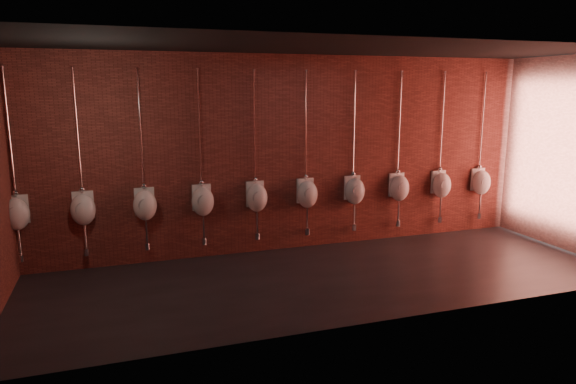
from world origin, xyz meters
The scene contains 12 objects.
ground centered at (0.00, 0.00, 0.00)m, with size 8.50×8.50×0.00m, color black.
room_shell centered at (0.00, 0.00, 2.01)m, with size 8.54×3.04×3.22m.
urinal_0 centered at (-4.19, 1.38, 0.95)m, with size 0.38×0.33×2.71m.
urinal_1 centered at (-3.32, 1.38, 0.95)m, with size 0.38×0.33×2.71m.
urinal_2 centered at (-2.45, 1.38, 0.95)m, with size 0.38×0.33×2.71m.
urinal_3 centered at (-1.59, 1.38, 0.95)m, with size 0.38×0.33×2.71m.
urinal_4 centered at (-0.72, 1.38, 0.95)m, with size 0.38×0.33×2.71m.
urinal_5 centered at (0.15, 1.38, 0.95)m, with size 0.38×0.33×2.71m.
urinal_6 centered at (1.02, 1.38, 0.95)m, with size 0.38×0.33×2.71m.
urinal_7 centered at (1.89, 1.38, 0.95)m, with size 0.38×0.33×2.71m.
urinal_8 centered at (2.76, 1.38, 0.95)m, with size 0.38×0.33×2.71m.
urinal_9 centered at (3.62, 1.38, 0.95)m, with size 0.38×0.33×2.71m.
Camera 1 is at (-2.79, -6.43, 2.66)m, focal length 32.00 mm.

